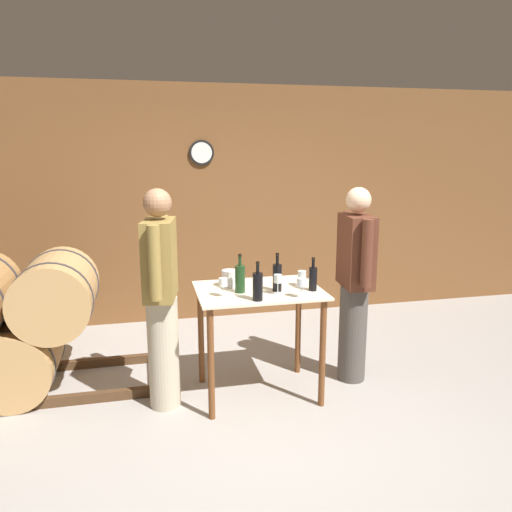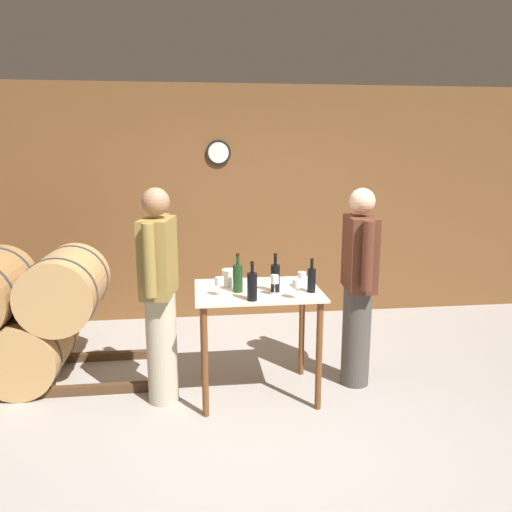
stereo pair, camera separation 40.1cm
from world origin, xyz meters
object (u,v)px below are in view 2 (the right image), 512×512
wine_bottle_center (275,277)px  wine_bottle_right (312,279)px  wine_glass_near_left (219,282)px  person_visitor_with_scarf (160,292)px  ice_bucket (230,278)px  person_host (359,284)px  wine_bottle_far_left (238,278)px  wine_glass_near_right (297,284)px  wine_glass_far_side (302,276)px  wine_bottle_left (252,286)px  wine_glass_near_center (275,280)px

wine_bottle_center → wine_bottle_right: bearing=-10.3°
wine_glass_near_left → person_visitor_with_scarf: 0.48m
ice_bucket → person_host: person_host is taller
person_visitor_with_scarf → ice_bucket: bearing=15.7°
wine_bottle_far_left → wine_bottle_center: size_ratio=1.01×
wine_glass_near_right → person_host: size_ratio=0.09×
wine_glass_far_side → wine_glass_near_right: bearing=-109.0°
wine_glass_far_side → person_visitor_with_scarf: bearing=-177.9°
wine_bottle_far_left → wine_glass_near_right: (0.42, -0.24, -0.00)m
ice_bucket → wine_bottle_right: bearing=-22.5°
wine_bottle_right → person_host: person_host is taller
wine_bottle_left → wine_bottle_center: (0.21, 0.21, 0.00)m
wine_glass_near_center → wine_bottle_left: bearing=-147.9°
wine_bottle_far_left → person_host: size_ratio=0.18×
wine_bottle_left → wine_glass_near_left: wine_bottle_left is taller
wine_bottle_far_left → ice_bucket: bearing=106.0°
wine_bottle_left → wine_glass_near_right: 0.34m
wine_glass_near_center → person_host: size_ratio=0.09×
person_host → person_visitor_with_scarf: (-1.63, -0.11, 0.02)m
wine_glass_far_side → person_visitor_with_scarf: size_ratio=0.07×
ice_bucket → person_host: 1.07m
wine_bottle_right → wine_glass_near_right: (-0.15, -0.16, 0.01)m
wine_bottle_center → wine_glass_near_left: size_ratio=2.09×
wine_bottle_right → person_visitor_with_scarf: size_ratio=0.16×
wine_glass_near_left → wine_glass_far_side: size_ratio=1.14×
wine_glass_far_side → ice_bucket: ice_bucket is taller
ice_bucket → wine_bottle_center: bearing=-31.1°
wine_glass_near_center → wine_glass_far_side: (0.25, 0.18, -0.02)m
wine_bottle_far_left → person_host: bearing=7.2°
wine_bottle_far_left → wine_glass_near_right: 0.48m
wine_bottle_far_left → wine_glass_near_right: wine_bottle_far_left is taller
wine_bottle_left → wine_glass_near_left: bearing=147.2°
wine_glass_near_center → person_visitor_with_scarf: person_visitor_with_scarf is taller
wine_bottle_right → wine_glass_near_right: size_ratio=1.80×
wine_bottle_left → person_host: size_ratio=0.17×
person_host → wine_glass_near_center: bearing=-161.7°
wine_bottle_right → wine_glass_near_center: (-0.30, -0.04, 0.01)m
wine_glass_near_center → wine_glass_near_right: wine_glass_near_center is taller
wine_glass_near_left → ice_bucket: size_ratio=1.05×
wine_glass_near_left → wine_glass_near_center: bearing=-4.5°
person_host → person_visitor_with_scarf: person_visitor_with_scarf is taller
wine_bottle_left → wine_glass_far_side: bearing=34.2°
wine_glass_near_center → ice_bucket: wine_glass_near_center is taller
wine_glass_near_right → wine_glass_far_side: 0.32m
wine_glass_near_right → wine_glass_near_left: bearing=165.0°
wine_glass_near_right → ice_bucket: 0.63m
wine_bottle_center → wine_bottle_far_left: bearing=174.5°
wine_glass_near_left → wine_glass_near_right: (0.57, -0.15, 0.01)m
wine_glass_near_left → wine_glass_near_right: bearing=-15.0°
wine_glass_near_right → wine_glass_far_side: wine_glass_near_right is taller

